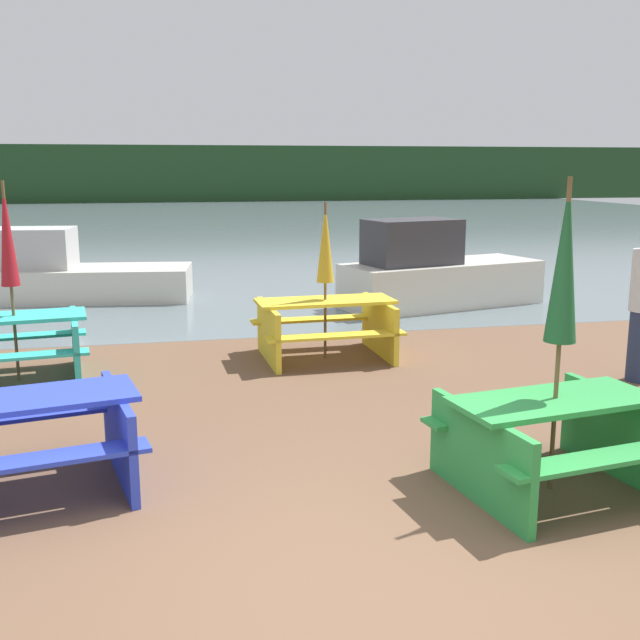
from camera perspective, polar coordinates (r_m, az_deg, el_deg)
ground_plane at (r=4.92m, az=3.62°, el=-19.51°), size 60.00×60.00×0.00m
water at (r=36.06m, az=-10.19°, el=7.43°), size 60.00×50.00×0.00m
far_treeline at (r=55.97m, az=-10.99°, el=10.90°), size 80.00×1.60×4.00m
picnic_table_green at (r=6.28m, az=17.34°, el=-8.30°), size 1.82×1.61×0.76m
picnic_table_blue at (r=6.38m, az=-21.34°, el=-8.14°), size 1.92×1.69×0.78m
picnic_table_teal at (r=9.69m, az=-22.16°, el=-1.58°), size 1.80×1.57×0.80m
picnic_table_yellow at (r=10.03m, az=0.40°, el=-0.23°), size 1.87×1.45×0.80m
umbrella_gold at (r=9.86m, az=0.41°, el=5.80°), size 0.23×0.23×2.09m
umbrella_crimson at (r=9.50m, az=-22.75°, el=5.90°), size 0.22×0.22×2.38m
umbrella_darkgreen at (r=5.96m, az=18.13°, el=4.07°), size 0.25×0.25×2.47m
boat at (r=13.92m, az=8.74°, el=3.47°), size 3.94×2.24×1.61m
boat_second at (r=15.29m, az=-19.75°, el=3.30°), size 4.90×2.03×1.39m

